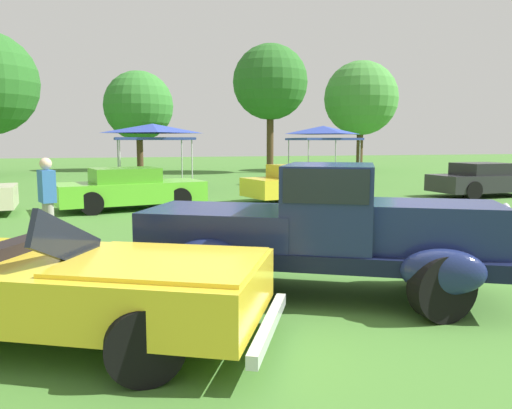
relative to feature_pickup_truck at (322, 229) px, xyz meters
name	(u,v)px	position (x,y,z in m)	size (l,w,h in m)	color
ground_plane	(354,296)	(0.37, -0.20, -0.87)	(120.00, 120.00, 0.00)	#42752D
feature_pickup_truck	(322,229)	(0.00, 0.00, 0.00)	(4.66, 3.44, 1.70)	black
neighbor_convertible	(56,282)	(-3.17, -0.60, -0.29)	(4.84, 3.60, 1.40)	yellow
show_car_lime	(130,189)	(-1.98, 9.34, -0.27)	(4.45, 2.48, 1.22)	#60C62D
show_car_yellow	(302,183)	(3.66, 9.81, -0.27)	(4.19, 2.49, 1.22)	yellow
show_car_charcoal	(484,180)	(10.50, 9.23, -0.27)	(3.96, 1.82, 1.22)	#28282D
spectator_between_cars	(47,199)	(-3.71, 4.17, 0.04)	(0.36, 0.46, 1.69)	#9E998E
canopy_tent_center_field	(153,131)	(-0.75, 15.21, 1.55)	(3.04, 3.04, 2.71)	#B7B7BC
canopy_tent_right_field	(323,132)	(7.09, 15.83, 1.55)	(2.76, 2.76, 2.71)	#B7B7BC
treeline_center	(139,106)	(-0.32, 30.00, 3.53)	(4.72, 4.72, 6.77)	#47331E
treeline_mid_right	(270,82)	(7.51, 24.98, 4.81)	(4.73, 4.73, 8.07)	#47331E
treeline_far_right	(361,98)	(14.13, 25.43, 4.02)	(4.99, 4.99, 7.40)	#47331E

